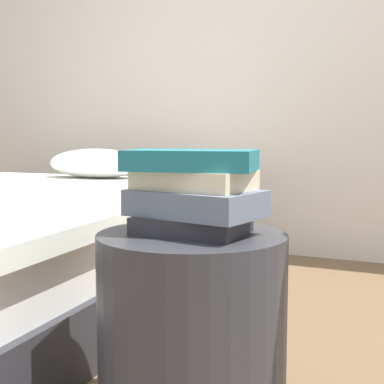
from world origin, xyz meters
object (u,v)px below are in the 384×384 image
(book_slate, at_px, (196,203))
(book_cream, at_px, (196,180))
(bed, at_px, (2,245))
(side_table, at_px, (192,332))
(book_charcoal, at_px, (192,225))
(book_teal, at_px, (191,160))

(book_slate, height_order, book_cream, book_cream)
(bed, distance_m, book_cream, 1.35)
(book_slate, bearing_deg, book_cream, 123.55)
(side_table, distance_m, book_charcoal, 0.26)
(side_table, distance_m, book_slate, 0.31)
(book_charcoal, distance_m, book_teal, 0.15)
(side_table, height_order, book_cream, book_cream)
(book_cream, bearing_deg, book_charcoal, -94.49)
(book_charcoal, bearing_deg, book_slate, 38.94)
(book_teal, bearing_deg, book_charcoal, 47.57)
(bed, height_order, book_cream, same)
(book_cream, xyz_separation_m, book_teal, (-0.00, -0.02, 0.05))
(side_table, relative_size, book_teal, 1.62)
(side_table, bearing_deg, book_cream, 69.70)
(book_cream, height_order, book_teal, book_teal)
(book_charcoal, height_order, book_teal, book_teal)
(book_charcoal, height_order, book_cream, book_cream)
(side_table, xyz_separation_m, book_charcoal, (0.00, -0.00, 0.26))
(book_charcoal, xyz_separation_m, book_cream, (0.00, 0.02, 0.10))
(bed, height_order, side_table, bed)
(side_table, relative_size, book_cream, 1.85)
(bed, xyz_separation_m, book_slate, (1.17, -0.60, 0.31))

